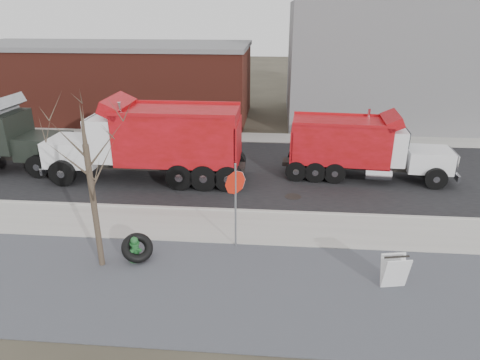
# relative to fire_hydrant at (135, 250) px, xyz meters

# --- Properties ---
(ground) EXTENTS (120.00, 120.00, 0.00)m
(ground) POSITION_rel_fire_hydrant_xyz_m (2.21, 2.25, -0.39)
(ground) COLOR #383328
(ground) RESTS_ON ground
(gravel_verge) EXTENTS (60.00, 5.00, 0.03)m
(gravel_verge) POSITION_rel_fire_hydrant_xyz_m (2.21, -1.25, -0.38)
(gravel_verge) COLOR slate
(gravel_verge) RESTS_ON ground
(sidewalk) EXTENTS (60.00, 2.50, 0.06)m
(sidewalk) POSITION_rel_fire_hydrant_xyz_m (2.21, 2.50, -0.36)
(sidewalk) COLOR #9E9B93
(sidewalk) RESTS_ON ground
(curb) EXTENTS (60.00, 0.15, 0.11)m
(curb) POSITION_rel_fire_hydrant_xyz_m (2.21, 3.80, -0.34)
(curb) COLOR #9E9B93
(curb) RESTS_ON ground
(road) EXTENTS (60.00, 9.40, 0.02)m
(road) POSITION_rel_fire_hydrant_xyz_m (2.21, 8.55, -0.38)
(road) COLOR black
(road) RESTS_ON ground
(far_sidewalk) EXTENTS (60.00, 2.00, 0.06)m
(far_sidewalk) POSITION_rel_fire_hydrant_xyz_m (2.21, 14.25, -0.36)
(far_sidewalk) COLOR #9E9B93
(far_sidewalk) RESTS_ON ground
(building_grey) EXTENTS (12.00, 10.00, 8.00)m
(building_grey) POSITION_rel_fire_hydrant_xyz_m (11.21, 20.25, 3.61)
(building_grey) COLOR slate
(building_grey) RESTS_ON ground
(building_brick) EXTENTS (20.20, 8.20, 5.30)m
(building_brick) POSITION_rel_fire_hydrant_xyz_m (-7.79, 19.25, 2.26)
(building_brick) COLOR maroon
(building_brick) RESTS_ON ground
(bare_tree) EXTENTS (3.20, 3.20, 5.20)m
(bare_tree) POSITION_rel_fire_hydrant_xyz_m (-0.99, -0.35, 2.90)
(bare_tree) COLOR #382D23
(bare_tree) RESTS_ON ground
(fire_hydrant) EXTENTS (0.48, 0.48, 0.86)m
(fire_hydrant) POSITION_rel_fire_hydrant_xyz_m (0.00, 0.00, 0.00)
(fire_hydrant) COLOR #24602B
(fire_hydrant) RESTS_ON ground
(truck_tire) EXTENTS (1.37, 1.35, 0.88)m
(truck_tire) POSITION_rel_fire_hydrant_xyz_m (0.07, 0.04, 0.05)
(truck_tire) COLOR black
(truck_tire) RESTS_ON ground
(stop_sign) EXTENTS (0.62, 0.58, 3.01)m
(stop_sign) POSITION_rel_fire_hydrant_xyz_m (3.13, 1.15, 1.64)
(stop_sign) COLOR gray
(stop_sign) RESTS_ON ground
(sandwich_board) EXTENTS (0.81, 0.60, 1.03)m
(sandwich_board) POSITION_rel_fire_hydrant_xyz_m (7.92, -0.75, 0.15)
(sandwich_board) COLOR white
(sandwich_board) RESTS_ON ground
(dump_truck_red_a) EXTENTS (7.86, 2.64, 3.15)m
(dump_truck_red_a) POSITION_rel_fire_hydrant_xyz_m (8.33, 8.04, 1.21)
(dump_truck_red_a) COLOR black
(dump_truck_red_a) RESTS_ON ground
(dump_truck_red_b) EXTENTS (9.22, 2.68, 3.86)m
(dump_truck_red_b) POSITION_rel_fire_hydrant_xyz_m (-1.25, 6.98, 1.57)
(dump_truck_red_b) COLOR black
(dump_truck_red_b) RESTS_ON ground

